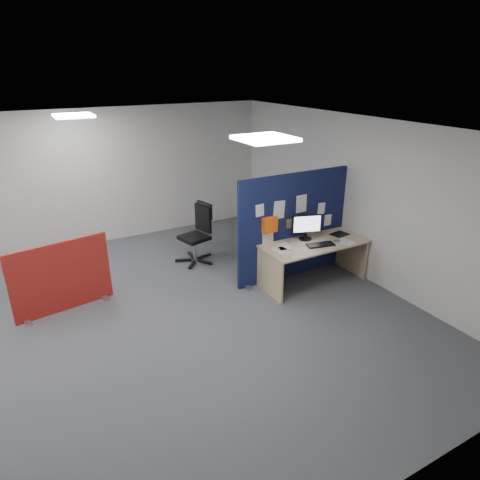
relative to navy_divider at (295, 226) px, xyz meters
name	(u,v)px	position (x,y,z in m)	size (l,w,h in m)	color
floor	(96,340)	(-3.47, -0.30, -0.91)	(9.00, 9.00, 0.00)	#4F5257
ceiling	(65,137)	(-3.47, -0.30, 1.79)	(9.00, 7.00, 0.02)	white
wall_back	(47,184)	(-3.47, 3.20, 0.44)	(9.00, 0.02, 2.70)	silver
wall_front	(198,463)	(-3.47, -3.80, 0.44)	(9.00, 0.02, 2.70)	silver
wall_right	(356,197)	(1.03, -0.30, 0.44)	(0.02, 7.00, 2.70)	silver
ceiling_lights	(85,130)	(-3.13, 0.36, 1.76)	(4.10, 4.10, 0.04)	white
navy_divider	(295,226)	(0.00, 0.00, 0.00)	(2.22, 0.30, 1.83)	#10133B
main_desk	(312,251)	(0.11, -0.36, -0.35)	(1.78, 0.79, 0.73)	tan
monitor_main	(306,226)	(0.07, -0.21, 0.06)	(0.48, 0.21, 0.43)	black
keyboard	(321,245)	(0.13, -0.54, -0.17)	(0.45, 0.18, 0.03)	black
mouse	(337,241)	(0.47, -0.55, -0.17)	(0.10, 0.06, 0.03)	gray
paper_tray	(340,234)	(0.72, -0.33, -0.18)	(0.28, 0.22, 0.01)	black
red_divider	(62,278)	(-3.68, 0.73, -0.38)	(1.44, 0.30, 1.09)	#A62715
office_chair	(199,229)	(-1.18, 1.36, -0.30)	(0.72, 0.70, 1.09)	black
desk_papers	(304,246)	(-0.12, -0.44, -0.18)	(1.36, 0.68, 0.00)	white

